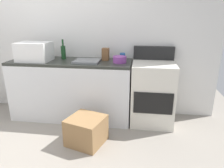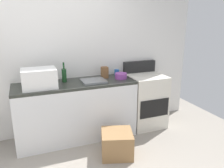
{
  "view_description": "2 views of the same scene",
  "coord_description": "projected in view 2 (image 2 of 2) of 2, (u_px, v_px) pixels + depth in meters",
  "views": [
    {
      "loc": [
        1.33,
        -1.71,
        1.53
      ],
      "look_at": [
        0.99,
        0.72,
        0.73
      ],
      "focal_mm": 33.37,
      "sensor_mm": 36.0,
      "label": 1
    },
    {
      "loc": [
        -0.37,
        -2.02,
        1.83
      ],
      "look_at": [
        0.75,
        0.82,
        0.93
      ],
      "focal_mm": 36.14,
      "sensor_mm": 36.0,
      "label": 2
    }
  ],
  "objects": [
    {
      "name": "mixing_bowl",
      "position": [
        121.0,
        76.0,
        3.59
      ],
      "size": [
        0.19,
        0.19,
        0.09
      ],
      "primitive_type": "cylinder",
      "color": "purple",
      "rests_on": "kitchen_counter"
    },
    {
      "name": "wine_bottle",
      "position": [
        64.0,
        75.0,
        3.39
      ],
      "size": [
        0.07,
        0.07,
        0.3
      ],
      "color": "#193F1E",
      "rests_on": "kitchen_counter"
    },
    {
      "name": "cardboard_box_medium",
      "position": [
        117.0,
        143.0,
        3.1
      ],
      "size": [
        0.52,
        0.52,
        0.34
      ],
      "primitive_type": "cube",
      "rotation": [
        0.0,
        0.0,
        -0.3
      ],
      "color": "olive",
      "rests_on": "ground_plane"
    },
    {
      "name": "coffee_mug",
      "position": [
        117.0,
        72.0,
        3.79
      ],
      "size": [
        0.08,
        0.08,
        0.1
      ],
      "primitive_type": "cylinder",
      "color": "#2659A5",
      "rests_on": "kitchen_counter"
    },
    {
      "name": "stove_oven",
      "position": [
        145.0,
        100.0,
        3.93
      ],
      "size": [
        0.6,
        0.61,
        1.1
      ],
      "color": "silver",
      "rests_on": "ground_plane"
    },
    {
      "name": "sink_basin",
      "position": [
        94.0,
        81.0,
        3.41
      ],
      "size": [
        0.36,
        0.32,
        0.03
      ],
      "primitive_type": "cube",
      "color": "slate",
      "rests_on": "kitchen_counter"
    },
    {
      "name": "wall_back",
      "position": [
        50.0,
        54.0,
        3.47
      ],
      "size": [
        5.0,
        0.1,
        2.6
      ],
      "primitive_type": "cube",
      "color": "silver",
      "rests_on": "ground_plane"
    },
    {
      "name": "kitchen_counter",
      "position": [
        76.0,
        110.0,
        3.5
      ],
      "size": [
        1.8,
        0.6,
        0.9
      ],
      "color": "silver",
      "rests_on": "ground_plane"
    },
    {
      "name": "microwave",
      "position": [
        39.0,
        78.0,
        3.09
      ],
      "size": [
        0.46,
        0.34,
        0.27
      ],
      "primitive_type": "cube",
      "color": "white",
      "rests_on": "kitchen_counter"
    },
    {
      "name": "knife_block",
      "position": [
        105.0,
        72.0,
        3.63
      ],
      "size": [
        0.1,
        0.1,
        0.18
      ],
      "primitive_type": "cube",
      "color": "brown",
      "rests_on": "kitchen_counter"
    }
  ]
}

